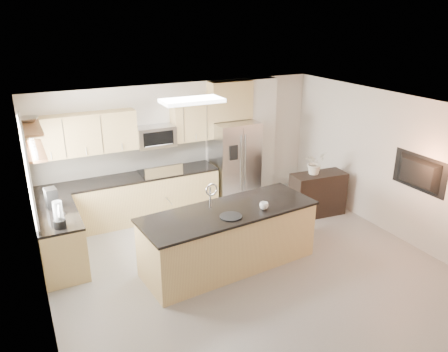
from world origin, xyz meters
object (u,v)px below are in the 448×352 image
kettle (59,209)px  flower_vase (315,157)px  microwave (155,136)px  platter (231,216)px  coffee_maker (51,198)px  bowl (28,119)px  credenza (318,194)px  television (416,173)px  refrigerator (234,162)px  cup (264,206)px  blender (59,216)px  range (161,193)px  island (229,238)px

kettle → flower_vase: 4.80m
microwave → platter: microwave is taller
coffee_maker → bowl: bowl is taller
credenza → television: television is taller
refrigerator → television: size_ratio=1.65×
flower_vase → television: television is taller
platter → flower_vase: bearing=25.9°
bowl → flower_vase: (5.02, -0.63, -1.16)m
flower_vase → cup: bearing=-148.0°
microwave → kettle: size_ratio=3.41×
blender → range: bearing=38.0°
kettle → flower_vase: size_ratio=0.32×
island → kettle: island is taller
credenza → kettle: (-4.89, 0.23, 0.58)m
platter → blender: blender is taller
credenza → blender: bearing=-172.2°
cup → platter: size_ratio=0.41×
refrigerator → blender: size_ratio=4.26×
refrigerator → flower_vase: refrigerator is taller
bowl → kettle: bearing=-63.5°
credenza → blender: size_ratio=2.65×
refrigerator → television: refrigerator is taller
blender → kettle: bearing=83.7°
television → credenza: bearing=20.5°
bowl → television: bearing=-22.7°
cup → coffee_maker: 3.44m
range → platter: 2.63m
flower_vase → island: bearing=-158.0°
island → cup: size_ratio=20.78×
range → platter: (0.28, -2.56, 0.52)m
coffee_maker → flower_vase: size_ratio=0.48×
credenza → blender: blender is taller
refrigerator → coffee_maker: 3.84m
range → coffee_maker: size_ratio=3.47×
kettle → bowl: bowl is taller
blender → coffee_maker: 0.81m
cup → flower_vase: bearing=32.0°
kettle → television: (5.54, -1.95, 0.33)m
platter → bowl: bowl is taller
refrigerator → blender: refrigerator is taller
island → credenza: (2.50, 0.92, -0.05)m
television → kettle: bearing=70.6°
refrigerator → kettle: bearing=-163.1°
refrigerator → platter: bearing=-118.8°
coffee_maker → flower_vase: flower_vase is taller
island → cup: (0.51, -0.21, 0.55)m
microwave → kettle: 2.48m
range → flower_vase: size_ratio=1.66×
microwave → platter: 2.77m
kettle → television: size_ratio=0.21×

